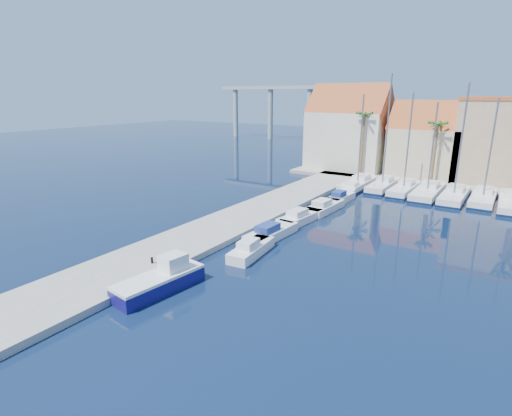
{
  "coord_description": "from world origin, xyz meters",
  "views": [
    {
      "loc": [
        13.12,
        -16.3,
        12.28
      ],
      "look_at": [
        -4.58,
        10.9,
        3.0
      ],
      "focal_mm": 28.0,
      "sensor_mm": 36.0,
      "label": 1
    }
  ],
  "objects": [
    {
      "name": "ground",
      "position": [
        0.0,
        0.0,
        0.0
      ],
      "size": [
        260.0,
        260.0,
        0.0
      ],
      "primitive_type": "plane",
      "color": "black",
      "rests_on": "ground"
    },
    {
      "name": "quay_west",
      "position": [
        -9.0,
        13.5,
        0.25
      ],
      "size": [
        6.0,
        77.0,
        0.5
      ],
      "primitive_type": "cube",
      "color": "gray",
      "rests_on": "ground"
    },
    {
      "name": "shore_north",
      "position": [
        10.0,
        48.0,
        0.25
      ],
      "size": [
        54.0,
        16.0,
        0.5
      ],
      "primitive_type": "cube",
      "color": "gray",
      "rests_on": "ground"
    },
    {
      "name": "bollard",
      "position": [
        -7.72,
        1.94,
        0.72
      ],
      "size": [
        0.18,
        0.18,
        0.45
      ],
      "primitive_type": "cylinder",
      "color": "black",
      "rests_on": "quay_west"
    },
    {
      "name": "fishing_boat",
      "position": [
        -4.86,
        0.08,
        0.71
      ],
      "size": [
        2.77,
        6.29,
        2.13
      ],
      "rotation": [
        0.0,
        0.0,
        -0.13
      ],
      "color": "navy",
      "rests_on": "ground"
    },
    {
      "name": "motorboat_west_0",
      "position": [
        -3.23,
        8.1,
        0.51
      ],
      "size": [
        2.2,
        5.35,
        1.4
      ],
      "rotation": [
        0.0,
        0.0,
        0.1
      ],
      "color": "white",
      "rests_on": "ground"
    },
    {
      "name": "motorboat_west_1",
      "position": [
        -3.94,
        12.33,
        0.51
      ],
      "size": [
        2.27,
        6.19,
        1.4
      ],
      "rotation": [
        0.0,
        0.0,
        -0.05
      ],
      "color": "white",
      "rests_on": "ground"
    },
    {
      "name": "motorboat_west_2",
      "position": [
        -3.87,
        17.83,
        0.51
      ],
      "size": [
        2.47,
        6.09,
        1.4
      ],
      "rotation": [
        0.0,
        0.0,
        -0.1
      ],
      "color": "white",
      "rests_on": "ground"
    },
    {
      "name": "motorboat_west_3",
      "position": [
        -3.39,
        22.62,
        0.51
      ],
      "size": [
        2.32,
        6.33,
        1.4
      ],
      "rotation": [
        0.0,
        0.0,
        -0.05
      ],
      "color": "white",
      "rests_on": "ground"
    },
    {
      "name": "motorboat_west_4",
      "position": [
        -3.38,
        27.32,
        0.51
      ],
      "size": [
        1.87,
        5.19,
        1.4
      ],
      "rotation": [
        0.0,
        0.0,
        -0.05
      ],
      "color": "white",
      "rests_on": "ground"
    },
    {
      "name": "motorboat_west_5",
      "position": [
        -3.78,
        32.87,
        0.51
      ],
      "size": [
        1.82,
        5.49,
        1.4
      ],
      "rotation": [
        0.0,
        0.0,
        0.01
      ],
      "color": "white",
      "rests_on": "ground"
    },
    {
      "name": "sailboat_0",
      "position": [
        -4.13,
        36.02,
        0.58
      ],
      "size": [
        2.66,
        9.9,
        12.27
      ],
      "rotation": [
        0.0,
        0.0,
        -0.0
      ],
      "color": "white",
      "rests_on": "ground"
    },
    {
      "name": "sailboat_1",
      "position": [
        -1.01,
        36.68,
        0.64
      ],
      "size": [
        2.41,
        8.93,
        14.76
      ],
      "rotation": [
        0.0,
        0.0,
        -0.01
      ],
      "color": "white",
      "rests_on": "ground"
    },
    {
      "name": "sailboat_2",
      "position": [
        1.9,
        36.06,
        0.61
      ],
      "size": [
        2.54,
        8.79,
        12.5
      ],
      "rotation": [
        0.0,
        0.0,
        -0.03
      ],
      "color": "white",
      "rests_on": "ground"
    },
    {
      "name": "sailboat_3",
      "position": [
        4.72,
        36.2,
        0.57
      ],
      "size": [
        2.74,
        10.34,
        11.38
      ],
      "rotation": [
        0.0,
        0.0,
        0.0
      ],
      "color": "white",
      "rests_on": "ground"
    },
    {
      "name": "sailboat_4",
      "position": [
        7.77,
        35.72,
        0.6
      ],
      "size": [
        2.65,
        9.72,
        13.54
      ],
      "rotation": [
        0.0,
        0.0,
        -0.01
      ],
      "color": "white",
      "rests_on": "ground"
    },
    {
      "name": "sailboat_5",
      "position": [
        10.78,
        36.39,
        0.59
      ],
      "size": [
        2.51,
        9.42,
        11.92
      ],
      "rotation": [
        0.0,
        0.0,
        -0.0
      ],
      "color": "white",
      "rests_on": "ground"
    },
    {
      "name": "sailboat_6",
      "position": [
        13.7,
        35.79,
        0.58
      ],
      "size": [
        2.94,
        10.42,
        12.45
      ],
      "rotation": [
        0.0,
        0.0,
        0.02
      ],
      "color": "white",
      "rests_on": "ground"
    },
    {
      "name": "building_0",
      "position": [
        -10.0,
        47.0,
        6.52
      ],
      "size": [
        12.3,
        9.0,
        13.5
      ],
      "color": "beige",
      "rests_on": "shore_north"
    },
    {
      "name": "building_1",
      "position": [
        2.0,
        47.0,
        5.3
      ],
      "size": [
        10.3,
        8.0,
        11.0
      ],
      "color": "beige",
      "rests_on": "shore_north"
    },
    {
      "name": "palm_0",
      "position": [
        -6.0,
        42.0,
        9.08
      ],
      "size": [
        2.6,
        2.6,
        10.15
      ],
      "color": "brown",
      "rests_on": "shore_north"
    },
    {
      "name": "palm_1",
      "position": [
        4.0,
        42.0,
        8.14
      ],
      "size": [
        2.6,
        2.6,
        9.15
      ],
      "color": "brown",
      "rests_on": "shore_north"
    },
    {
      "name": "viaduct",
      "position": [
        -39.07,
        82.0,
        10.25
      ],
      "size": [
        48.0,
        2.2,
        14.45
      ],
      "color": "#9E9E99",
      "rests_on": "ground"
    }
  ]
}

